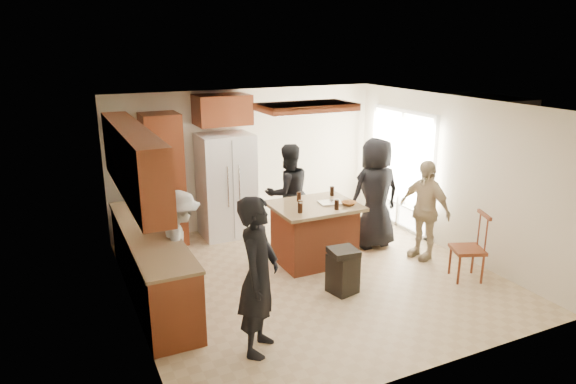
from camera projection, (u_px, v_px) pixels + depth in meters
name	position (u px, v px, depth m)	size (l,w,h in m)	color
room_shell	(463.00, 165.00, 10.49)	(8.00, 5.20, 5.00)	tan
person_front_left	(258.00, 276.00, 5.48)	(0.65, 0.47, 1.78)	black
person_behind_left	(288.00, 193.00, 8.64)	(0.82, 0.50, 1.68)	black
person_behind_right	(375.00, 193.00, 8.36)	(0.89, 0.58, 1.83)	black
person_side_right	(424.00, 210.00, 7.96)	(0.92, 0.47, 1.58)	tan
person_counter	(181.00, 246.00, 6.65)	(0.96, 0.45, 1.49)	gray
left_cabinetry	(145.00, 229.00, 6.67)	(0.64, 3.00, 2.30)	maroon
back_wall_units	(179.00, 162.00, 8.48)	(1.80, 0.60, 2.45)	maroon
refrigerator	(226.00, 186.00, 8.87)	(0.90, 0.76, 1.80)	white
kitchen_island	(314.00, 233.00, 7.88)	(1.28, 1.03, 0.93)	#A3492A
island_items	(329.00, 202.00, 7.71)	(0.99, 0.71, 0.15)	silver
trash_bin	(343.00, 270.00, 6.94)	(0.41, 0.41, 0.63)	black
spindle_chair	(469.00, 249.00, 7.30)	(0.55, 0.55, 0.99)	maroon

